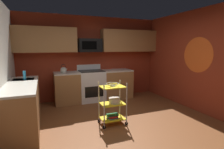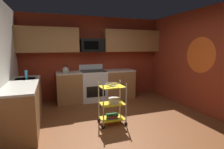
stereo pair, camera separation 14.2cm
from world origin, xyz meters
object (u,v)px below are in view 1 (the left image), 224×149
at_px(book_stack, 113,116).
at_px(mixing_bowl_large, 114,100).
at_px(rolling_cart, 113,104).
at_px(kettle, 64,70).
at_px(fruit_bowl, 113,84).
at_px(dish_soap_bottle, 24,75).
at_px(oven_range, 91,85).
at_px(microwave, 90,45).

bearing_deg(book_stack, mixing_bowl_large, 0.00).
distance_m(rolling_cart, kettle, 2.05).
relative_size(fruit_bowl, book_stack, 1.05).
bearing_deg(fruit_bowl, dish_soap_bottle, 149.73).
height_order(mixing_bowl_large, kettle, kettle).
xyz_separation_m(rolling_cart, kettle, (-0.79, 1.81, 0.55)).
height_order(oven_range, dish_soap_bottle, dish_soap_bottle).
bearing_deg(dish_soap_bottle, book_stack, -30.27).
height_order(microwave, fruit_bowl, microwave).
height_order(fruit_bowl, kettle, kettle).
height_order(rolling_cart, fruit_bowl, rolling_cart).
bearing_deg(dish_soap_bottle, oven_range, 24.41).
relative_size(rolling_cart, mixing_bowl_large, 3.63).
distance_m(oven_range, rolling_cart, 1.81).
bearing_deg(oven_range, microwave, 90.26).
xyz_separation_m(oven_range, mixing_bowl_large, (0.02, -1.81, 0.04)).
distance_m(book_stack, dish_soap_bottle, 2.18).
relative_size(microwave, dish_soap_bottle, 3.50).
distance_m(oven_range, microwave, 1.23).
distance_m(fruit_bowl, dish_soap_bottle, 2.02).
bearing_deg(fruit_bowl, rolling_cart, 116.57).
distance_m(oven_range, kettle, 0.97).
bearing_deg(microwave, kettle, -172.44).
relative_size(rolling_cart, kettle, 3.47).
xyz_separation_m(mixing_bowl_large, book_stack, (-0.05, 0.00, -0.35)).
height_order(fruit_bowl, mixing_bowl_large, fruit_bowl).
bearing_deg(oven_range, kettle, -179.73).
distance_m(microwave, kettle, 1.08).
height_order(oven_range, microwave, microwave).
height_order(fruit_bowl, book_stack, fruit_bowl).
distance_m(oven_range, fruit_bowl, 1.86).
bearing_deg(microwave, dish_soap_bottle, -152.83).
xyz_separation_m(book_stack, dish_soap_bottle, (-1.74, 1.01, 0.85)).
height_order(microwave, dish_soap_bottle, microwave).
relative_size(mixing_bowl_large, book_stack, 0.98).
relative_size(fruit_bowl, dish_soap_bottle, 1.36).
distance_m(rolling_cart, book_stack, 0.28).
bearing_deg(kettle, mixing_bowl_large, -65.11).
height_order(oven_range, kettle, kettle).
distance_m(rolling_cart, mixing_bowl_large, 0.08).
height_order(oven_range, mixing_bowl_large, oven_range).
xyz_separation_m(microwave, kettle, (-0.82, -0.11, -0.70)).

